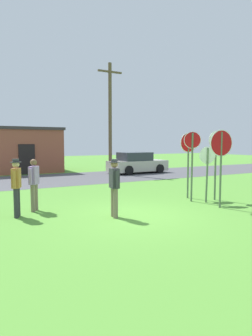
{
  "coord_description": "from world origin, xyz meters",
  "views": [
    {
      "loc": [
        -4.6,
        -7.84,
        2.22
      ],
      "look_at": [
        0.74,
        1.66,
        1.3
      ],
      "focal_mm": 32.42,
      "sensor_mm": 36.0,
      "label": 1
    }
  ],
  "objects": [
    {
      "name": "stop_sign_leaning_right",
      "position": [
        3.43,
        1.41,
        1.79
      ],
      "size": [
        0.78,
        0.07,
        2.6
      ],
      "color": "#51664C",
      "rests_on": "ground"
    },
    {
      "name": "utility_pole",
      "position": [
        4.88,
        11.31,
        4.02
      ],
      "size": [
        1.8,
        0.24,
        7.68
      ],
      "color": "brown",
      "rests_on": "ground"
    },
    {
      "name": "building_background",
      "position": [
        -0.34,
        16.51,
        1.66
      ],
      "size": [
        5.55,
        5.69,
        3.31
      ],
      "color": "brown",
      "rests_on": "ground"
    },
    {
      "name": "parked_car_on_street",
      "position": [
        6.85,
        10.92,
        0.69
      ],
      "size": [
        4.37,
        2.16,
        1.51
      ],
      "color": "#B7B2A3",
      "rests_on": "ground"
    },
    {
      "name": "person_in_dark_shirt",
      "position": [
        -2.45,
        2.05,
        0.95
      ],
      "size": [
        0.39,
        0.48,
        1.69
      ],
      "color": "#7A6B56",
      "rests_on": "ground"
    },
    {
      "name": "person_near_signs",
      "position": [
        -3.08,
        1.5,
        0.98
      ],
      "size": [
        0.34,
        0.54,
        1.74
      ],
      "color": "#2D2D33",
      "rests_on": "ground"
    },
    {
      "name": "stop_sign_far_back",
      "position": [
        3.18,
        -0.52,
        1.85
      ],
      "size": [
        0.9,
        0.14,
        2.65
      ],
      "color": "#51664C",
      "rests_on": "ground"
    },
    {
      "name": "person_in_teal",
      "position": [
        -0.56,
        0.06,
        0.98
      ],
      "size": [
        0.31,
        0.57,
        1.74
      ],
      "color": "#7A6B56",
      "rests_on": "ground"
    },
    {
      "name": "stop_sign_nearest",
      "position": [
        3.41,
        0.35,
        1.38
      ],
      "size": [
        0.62,
        0.23,
        2.07
      ],
      "color": "#51664C",
      "rests_on": "ground"
    },
    {
      "name": "stop_sign_rear_left",
      "position": [
        3.07,
        0.78,
        1.74
      ],
      "size": [
        0.55,
        0.37,
        2.63
      ],
      "color": "#51664C",
      "rests_on": "ground"
    },
    {
      "name": "ground_plane",
      "position": [
        0.0,
        0.0,
        0.0
      ],
      "size": [
        80.0,
        80.0,
        0.0
      ],
      "primitive_type": "plane",
      "color": "#518E33"
    },
    {
      "name": "street_asphalt",
      "position": [
        0.0,
        10.02,
        0.0
      ],
      "size": [
        60.0,
        6.4,
        0.01
      ],
      "primitive_type": "cube",
      "color": "#4C4C51",
      "rests_on": "ground"
    },
    {
      "name": "stop_sign_leaning_left",
      "position": [
        4.08,
        0.6,
        1.79
      ],
      "size": [
        0.7,
        0.08,
        2.65
      ],
      "color": "#51664C",
      "rests_on": "ground"
    }
  ]
}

